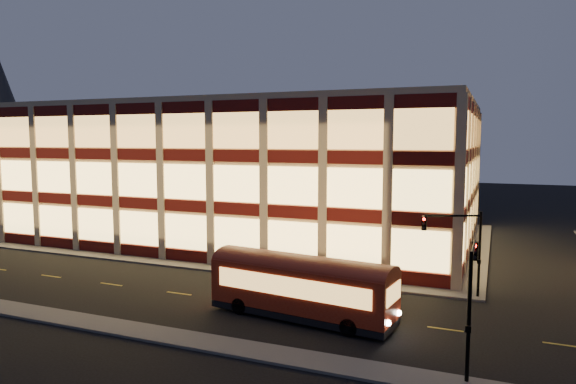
% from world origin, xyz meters
% --- Properties ---
extents(ground, '(200.00, 200.00, 0.00)m').
position_xyz_m(ground, '(0.00, 0.00, 0.00)').
color(ground, black).
rests_on(ground, ground).
extents(sidewalk_office_south, '(54.00, 2.00, 0.15)m').
position_xyz_m(sidewalk_office_south, '(-3.00, 1.00, 0.07)').
color(sidewalk_office_south, '#514F4C').
rests_on(sidewalk_office_south, ground).
extents(sidewalk_office_east, '(2.00, 30.00, 0.15)m').
position_xyz_m(sidewalk_office_east, '(23.00, 17.00, 0.07)').
color(sidewalk_office_east, '#514F4C').
rests_on(sidewalk_office_east, ground).
extents(sidewalk_near, '(100.00, 2.00, 0.15)m').
position_xyz_m(sidewalk_near, '(0.00, -13.00, 0.07)').
color(sidewalk_near, '#514F4C').
rests_on(sidewalk_near, ground).
extents(office_building, '(50.45, 30.45, 14.50)m').
position_xyz_m(office_building, '(-2.91, 16.91, 7.25)').
color(office_building, tan).
rests_on(office_building, ground).
extents(church_tower, '(5.00, 5.00, 18.00)m').
position_xyz_m(church_tower, '(-70.00, 40.00, 9.00)').
color(church_tower, '#2D2621').
rests_on(church_tower, ground).
extents(traffic_signal_far, '(3.79, 1.87, 6.00)m').
position_xyz_m(traffic_signal_far, '(22.21, 0.24, 4.11)').
color(traffic_signal_far, black).
rests_on(traffic_signal_far, ground).
extents(traffic_signal_near, '(0.32, 4.45, 6.00)m').
position_xyz_m(traffic_signal_near, '(23.50, -11.03, 4.13)').
color(traffic_signal_near, black).
rests_on(traffic_signal_near, ground).
extents(trolley_bus, '(11.72, 4.33, 3.88)m').
position_xyz_m(trolley_bus, '(13.71, -7.35, 2.15)').
color(trolley_bus, maroon).
rests_on(trolley_bus, ground).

